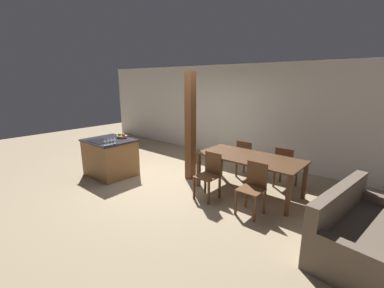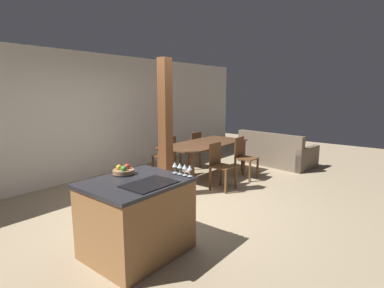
{
  "view_description": "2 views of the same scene",
  "coord_description": "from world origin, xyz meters",
  "views": [
    {
      "loc": [
        4.02,
        -3.78,
        2.26
      ],
      "look_at": [
        0.6,
        0.2,
        0.95
      ],
      "focal_mm": 24.0,
      "sensor_mm": 36.0,
      "label": 1
    },
    {
      "loc": [
        -3.52,
        -3.1,
        1.88
      ],
      "look_at": [
        0.6,
        0.2,
        0.95
      ],
      "focal_mm": 28.0,
      "sensor_mm": 36.0,
      "label": 2
    }
  ],
  "objects": [
    {
      "name": "ground_plane",
      "position": [
        0.0,
        0.0,
        0.0
      ],
      "size": [
        16.0,
        16.0,
        0.0
      ],
      "primitive_type": "plane",
      "color": "#9E896B"
    },
    {
      "name": "wall_back",
      "position": [
        0.0,
        2.7,
        1.35
      ],
      "size": [
        11.2,
        0.08,
        2.7
      ],
      "color": "silver",
      "rests_on": "ground_plane"
    },
    {
      "name": "kitchen_island",
      "position": [
        -1.37,
        -0.55,
        0.44
      ],
      "size": [
        1.13,
        0.94,
        0.89
      ],
      "color": "olive",
      "rests_on": "ground_plane"
    },
    {
      "name": "fruit_bowl",
      "position": [
        -1.29,
        -0.24,
        0.93
      ],
      "size": [
        0.26,
        0.26,
        0.11
      ],
      "color": "#99704C",
      "rests_on": "kitchen_island"
    },
    {
      "name": "wine_glass_near",
      "position": [
        -0.88,
        -0.95,
        0.99
      ],
      "size": [
        0.06,
        0.06,
        0.14
      ],
      "color": "silver",
      "rests_on": "kitchen_island"
    },
    {
      "name": "wine_glass_middle",
      "position": [
        -0.88,
        -0.87,
        0.99
      ],
      "size": [
        0.06,
        0.06,
        0.14
      ],
      "color": "silver",
      "rests_on": "kitchen_island"
    },
    {
      "name": "wine_glass_far",
      "position": [
        -0.88,
        -0.79,
        0.99
      ],
      "size": [
        0.06,
        0.06,
        0.14
      ],
      "color": "silver",
      "rests_on": "kitchen_island"
    },
    {
      "name": "wine_glass_end",
      "position": [
        -0.88,
        -0.71,
        0.99
      ],
      "size": [
        0.06,
        0.06,
        0.14
      ],
      "color": "silver",
      "rests_on": "kitchen_island"
    },
    {
      "name": "dining_table",
      "position": [
        1.69,
        0.71,
        0.68
      ],
      "size": [
        2.08,
        0.98,
        0.77
      ],
      "color": "#51331E",
      "rests_on": "ground_plane"
    },
    {
      "name": "dining_chair_near_left",
      "position": [
        1.22,
        -0.0,
        0.48
      ],
      "size": [
        0.4,
        0.4,
        0.9
      ],
      "color": "brown",
      "rests_on": "ground_plane"
    },
    {
      "name": "dining_chair_near_right",
      "position": [
        2.15,
        -0.0,
        0.48
      ],
      "size": [
        0.4,
        0.4,
        0.9
      ],
      "color": "brown",
      "rests_on": "ground_plane"
    },
    {
      "name": "dining_chair_far_left",
      "position": [
        1.22,
        1.43,
        0.48
      ],
      "size": [
        0.4,
        0.4,
        0.9
      ],
      "rotation": [
        0.0,
        0.0,
        3.14
      ],
      "color": "brown",
      "rests_on": "ground_plane"
    },
    {
      "name": "dining_chair_far_right",
      "position": [
        2.15,
        1.43,
        0.48
      ],
      "size": [
        0.4,
        0.4,
        0.9
      ],
      "rotation": [
        0.0,
        0.0,
        3.14
      ],
      "color": "brown",
      "rests_on": "ground_plane"
    },
    {
      "name": "couch",
      "position": [
        3.8,
        -0.04,
        0.27
      ],
      "size": [
        1.19,
        1.92,
        0.86
      ],
      "rotation": [
        0.0,
        0.0,
        1.44
      ],
      "color": "brown",
      "rests_on": "ground_plane"
    },
    {
      "name": "timber_post",
      "position": [
        0.27,
        0.53,
        1.22
      ],
      "size": [
        0.19,
        0.19,
        2.45
      ],
      "color": "brown",
      "rests_on": "ground_plane"
    }
  ]
}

